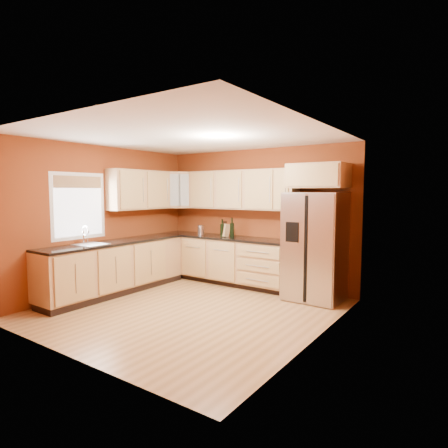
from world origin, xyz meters
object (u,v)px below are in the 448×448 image
Objects in this scene: soap_dispenser at (286,235)px; wine_bottle_a at (222,228)px; knife_block at (225,230)px; canister_left at (202,231)px; refrigerator at (315,246)px.

wine_bottle_a is at bearing -175.07° from soap_dispenser.
knife_block reaches higher than soap_dispenser.
canister_left is at bearing -176.90° from soap_dispenser.
wine_bottle_a is at bearing -1.48° from canister_left.
wine_bottle_a is (0.52, -0.01, 0.09)m from canister_left.
soap_dispenser is (1.25, 0.07, -0.02)m from knife_block.
wine_bottle_a is at bearing -116.31° from knife_block.
knife_block is at bearing -177.00° from soap_dispenser.
wine_bottle_a reaches higher than knife_block.
refrigerator is 5.21× the size of wine_bottle_a.
knife_block is 1.20× the size of soap_dispenser.
canister_left is at bearing 179.90° from refrigerator.
canister_left is 0.56m from knife_block.
refrigerator reaches higher than wine_bottle_a.
canister_left is 0.50× the size of wine_bottle_a.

